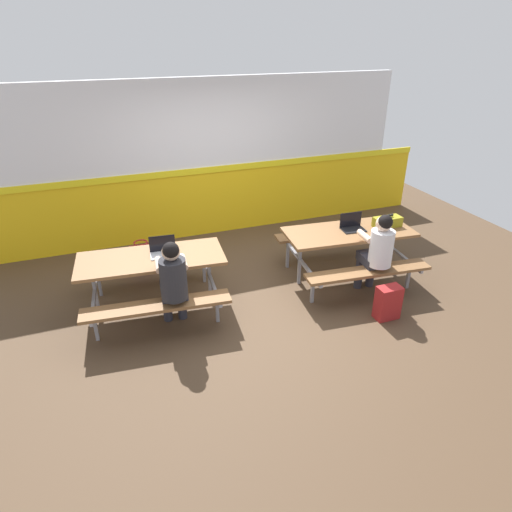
{
  "coord_description": "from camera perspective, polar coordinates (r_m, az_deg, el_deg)",
  "views": [
    {
      "loc": [
        -1.85,
        -4.94,
        3.24
      ],
      "look_at": [
        0.0,
        0.0,
        0.55
      ],
      "focal_mm": 31.3,
      "sensor_mm": 36.0,
      "label": 1
    }
  ],
  "objects": [
    {
      "name": "ground_plane",
      "position": [
        6.2,
        0.01,
        -4.63
      ],
      "size": [
        10.0,
        10.0,
        0.02
      ],
      "primitive_type": "cube",
      "color": "#4C3826"
    },
    {
      "name": "backpack_dark",
      "position": [
        5.79,
        16.45,
        -5.73
      ],
      "size": [
        0.3,
        0.22,
        0.44
      ],
      "color": "maroon",
      "rests_on": "ground"
    },
    {
      "name": "tote_bag_bright",
      "position": [
        6.92,
        -14.33,
        -0.04
      ],
      "size": [
        0.34,
        0.21,
        0.43
      ],
      "color": "maroon",
      "rests_on": "ground"
    },
    {
      "name": "student_nearer",
      "position": [
        5.16,
        -10.55,
        -2.91
      ],
      "size": [
        0.39,
        0.54,
        1.21
      ],
      "color": "#2D2D38",
      "rests_on": "ground"
    },
    {
      "name": "student_further",
      "position": [
        5.98,
        15.3,
        0.91
      ],
      "size": [
        0.39,
        0.54,
        1.21
      ],
      "color": "#2D2D38",
      "rests_on": "ground"
    },
    {
      "name": "picnic_table_right",
      "position": [
        6.41,
        11.66,
        1.83
      ],
      "size": [
        1.85,
        1.7,
        0.74
      ],
      "color": "brown",
      "rests_on": "ground"
    },
    {
      "name": "toolbox_grey",
      "position": [
        6.59,
        16.43,
        4.22
      ],
      "size": [
        0.4,
        0.18,
        0.18
      ],
      "color": "olive",
      "rests_on": "picnic_table_right"
    },
    {
      "name": "laptop_dark",
      "position": [
        6.38,
        12.21,
        3.75
      ],
      "size": [
        0.34,
        0.25,
        0.22
      ],
      "color": "black",
      "rests_on": "picnic_table_right"
    },
    {
      "name": "picnic_table_left",
      "position": [
        5.71,
        -13.12,
        -1.63
      ],
      "size": [
        1.85,
        1.7,
        0.74
      ],
      "color": "brown",
      "rests_on": "ground"
    },
    {
      "name": "laptop_silver",
      "position": [
        5.65,
        -11.78,
        0.64
      ],
      "size": [
        0.34,
        0.25,
        0.22
      ],
      "color": "silver",
      "rests_on": "picnic_table_left"
    },
    {
      "name": "accent_backdrop",
      "position": [
        7.64,
        -5.92,
        11.74
      ],
      "size": [
        8.0,
        0.14,
        2.6
      ],
      "color": "yellow",
      "rests_on": "ground"
    }
  ]
}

